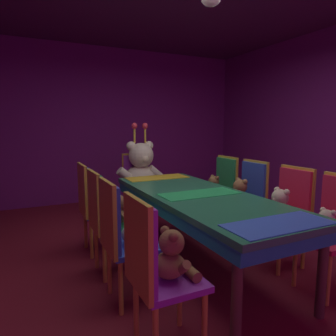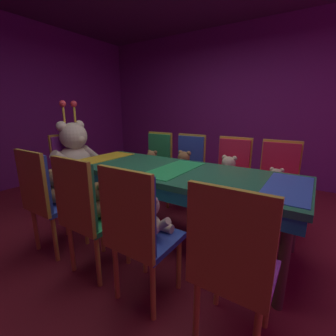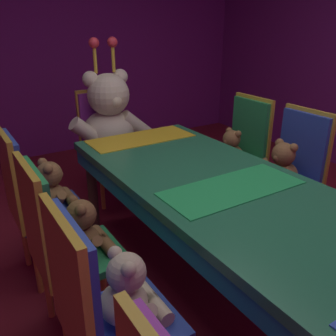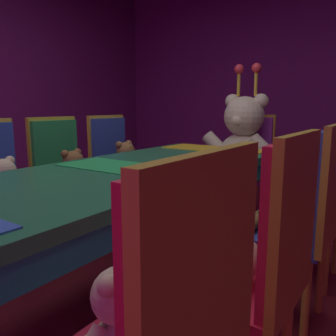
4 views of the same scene
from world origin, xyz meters
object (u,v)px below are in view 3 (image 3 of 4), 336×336
at_px(chair_left_1, 93,305).
at_px(king_teddy_bear, 110,119).
at_px(chair_right_2, 296,164).
at_px(teddy_right_3, 230,149).
at_px(banquet_table, 231,203).
at_px(chair_left_3, 27,193).
at_px(teddy_left_2, 83,230).
at_px(throne_chair, 104,133).
at_px(teddy_right_2, 281,167).
at_px(teddy_left_3, 52,188).
at_px(chair_right_3, 244,144).
at_px(teddy_left_1, 129,291).
at_px(chair_left_2, 54,237).

relative_size(chair_left_1, king_teddy_bear, 1.02).
relative_size(chair_right_2, teddy_right_3, 3.25).
bearing_deg(banquet_table, chair_left_3, 136.70).
height_order(banquet_table, teddy_right_3, same).
relative_size(teddy_left_2, throne_chair, 0.32).
distance_m(teddy_left_2, teddy_right_3, 1.54).
height_order(chair_right_2, teddy_right_2, chair_right_2).
height_order(chair_left_3, teddy_right_3, chair_left_3).
xyz_separation_m(teddy_right_2, throne_chair, (-0.72, 1.43, -0.00)).
bearing_deg(teddy_right_2, teddy_left_3, -19.86).
xyz_separation_m(banquet_table, teddy_left_2, (-0.73, 0.27, -0.07)).
distance_m(chair_left_1, chair_left_3, 1.07).
distance_m(banquet_table, chair_right_2, 0.92).
xyz_separation_m(chair_left_3, chair_right_3, (1.73, -0.00, 0.00)).
bearing_deg(teddy_left_1, banquet_table, 18.87).
height_order(teddy_left_1, throne_chair, throne_chair).
height_order(chair_left_2, teddy_right_2, chair_left_2).
distance_m(teddy_left_2, chair_right_3, 1.68).
distance_m(chair_right_3, king_teddy_bear, 1.15).
height_order(chair_right_3, teddy_right_3, chair_right_3).
distance_m(banquet_table, teddy_left_2, 0.78).
xyz_separation_m(chair_right_2, throne_chair, (-0.87, 1.43, 0.00)).
relative_size(chair_left_1, teddy_left_2, 3.08).
bearing_deg(teddy_left_3, king_teddy_bear, 45.38).
bearing_deg(king_teddy_bear, chair_right_3, 49.30).
bearing_deg(chair_right_2, chair_right_3, -88.64).
height_order(teddy_left_2, throne_chair, throne_chair).
height_order(banquet_table, teddy_left_3, teddy_left_3).
xyz_separation_m(banquet_table, chair_left_2, (-0.87, 0.27, -0.06)).
bearing_deg(teddy_left_1, teddy_right_2, 20.62).
bearing_deg(chair_left_1, teddy_right_3, 33.85).
bearing_deg(throne_chair, chair_left_3, -43.82).
xyz_separation_m(teddy_left_3, teddy_right_3, (1.44, -0.00, -0.01)).
bearing_deg(throne_chair, chair_right_3, 43.28).
bearing_deg(teddy_left_3, banquet_table, -48.54).
relative_size(teddy_left_1, teddy_right_3, 1.07).
height_order(chair_left_1, king_teddy_bear, king_teddy_bear).
distance_m(teddy_right_3, king_teddy_bear, 1.04).
distance_m(teddy_left_1, teddy_left_2, 0.52).
bearing_deg(throne_chair, banquet_table, -0.00).
xyz_separation_m(chair_right_3, king_teddy_bear, (-0.86, 0.74, 0.17)).
bearing_deg(king_teddy_bear, chair_right_2, 34.67).
height_order(chair_left_3, teddy_left_3, chair_left_3).
height_order(teddy_left_1, chair_right_3, chair_right_3).
bearing_deg(teddy_left_2, teddy_left_3, 89.84).
relative_size(teddy_left_1, teddy_left_3, 0.97).
distance_m(throne_chair, king_teddy_bear, 0.24).
distance_m(chair_left_3, king_teddy_bear, 1.15).
bearing_deg(teddy_left_1, chair_left_3, 97.23).
xyz_separation_m(banquet_table, teddy_left_1, (-0.74, -0.25, -0.06)).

